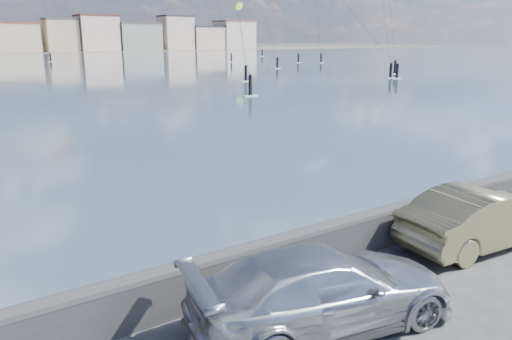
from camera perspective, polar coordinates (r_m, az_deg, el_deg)
The scene contains 4 objects.
seawall at distance 10.70m, azimuth -0.50°, elevation -10.70°, with size 400.00×0.36×1.08m.
car_silver at distance 9.48m, azimuth 7.66°, elevation -13.33°, with size 2.08×5.12×1.49m, color #B4B6BC.
car_champagne at distance 14.02m, azimuth 24.42°, elevation -4.92°, with size 1.63×4.66×1.54m, color tan.
kitesurfer_11 at distance 155.76m, azimuth -1.94°, elevation 18.09°, with size 6.61×19.27×15.89m.
Camera 1 is at (-5.37, -5.32, 5.22)m, focal length 35.00 mm.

